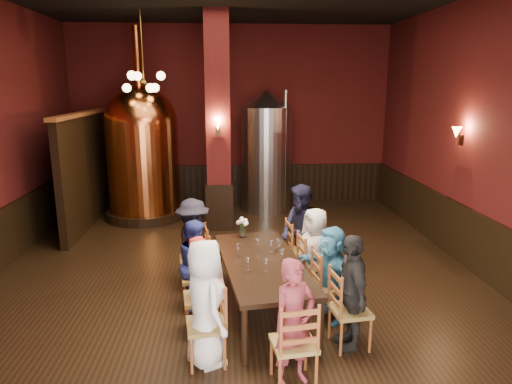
{
  "coord_description": "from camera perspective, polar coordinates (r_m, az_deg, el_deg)",
  "views": [
    {
      "loc": [
        -0.13,
        -6.79,
        3.05
      ],
      "look_at": [
        0.32,
        0.2,
        1.39
      ],
      "focal_mm": 32.0,
      "sensor_mm": 36.0,
      "label": 1
    }
  ],
  "objects": [
    {
      "name": "wine_glass_5",
      "position": [
        5.83,
        -1.0,
        -9.02
      ],
      "size": [
        0.07,
        0.07,
        0.17
      ],
      "primitive_type": null,
      "color": "white",
      "rests_on": "dining_table"
    },
    {
      "name": "wine_glass_1",
      "position": [
        6.43,
        1.92,
        -6.84
      ],
      "size": [
        0.07,
        0.07,
        0.17
      ],
      "primitive_type": null,
      "color": "white",
      "rests_on": "dining_table"
    },
    {
      "name": "wine_glass_0",
      "position": [
        6.32,
        -2.25,
        -7.23
      ],
      "size": [
        0.07,
        0.07,
        0.17
      ],
      "primitive_type": null,
      "color": "white",
      "rests_on": "dining_table"
    },
    {
      "name": "chair_5",
      "position": [
        6.21,
        9.25,
        -11.51
      ],
      "size": [
        0.52,
        0.52,
        0.92
      ],
      "primitive_type": null,
      "rotation": [
        0.0,
        0.0,
        1.71
      ],
      "color": "#9B5127",
      "rests_on": "ground"
    },
    {
      "name": "chair_7",
      "position": [
        7.37,
        5.62,
        -7.32
      ],
      "size": [
        0.52,
        0.52,
        0.92
      ],
      "primitive_type": null,
      "rotation": [
        0.0,
        0.0,
        1.71
      ],
      "color": "#9B5127",
      "rests_on": "ground"
    },
    {
      "name": "person_7",
      "position": [
        7.27,
        5.67,
        -5.07
      ],
      "size": [
        0.67,
        0.83,
        1.53
      ],
      "primitive_type": "imported",
      "rotation": [
        0.0,
        0.0,
        5.19
      ],
      "color": "black",
      "rests_on": "ground"
    },
    {
      "name": "chair_8",
      "position": [
        4.95,
        4.73,
        -18.3
      ],
      "size": [
        0.52,
        0.52,
        0.92
      ],
      "primitive_type": null,
      "rotation": [
        0.0,
        0.0,
        3.28
      ],
      "color": "#9B5127",
      "rests_on": "ground"
    },
    {
      "name": "dining_table",
      "position": [
        6.19,
        0.76,
        -9.14
      ],
      "size": [
        1.31,
        2.51,
        0.75
      ],
      "rotation": [
        0.0,
        0.0,
        0.14
      ],
      "color": "black",
      "rests_on": "ground"
    },
    {
      "name": "wainscot_back",
      "position": [
        12.02,
        -2.99,
        1.04
      ],
      "size": [
        7.9,
        0.08,
        1.0
      ],
      "primitive_type": "cube",
      "color": "black",
      "rests_on": "ground"
    },
    {
      "name": "column",
      "position": [
        9.62,
        -4.74,
        8.49
      ],
      "size": [
        0.58,
        0.58,
        4.5
      ],
      "primitive_type": "cube",
      "color": "#480F11",
      "rests_on": "ground"
    },
    {
      "name": "chair_2",
      "position": [
        6.47,
        -7.38,
        -10.4
      ],
      "size": [
        0.52,
        0.52,
        0.92
      ],
      "primitive_type": null,
      "rotation": [
        0.0,
        0.0,
        -1.44
      ],
      "color": "#9B5127",
      "rests_on": "ground"
    },
    {
      "name": "wainscot_right",
      "position": [
        8.32,
        26.12,
        -5.95
      ],
      "size": [
        0.08,
        9.9,
        1.0
      ],
      "primitive_type": "cube",
      "color": "black",
      "rests_on": "ground"
    },
    {
      "name": "pendant_cluster",
      "position": [
        9.83,
        -13.85,
        13.23
      ],
      "size": [
        0.9,
        0.9,
        1.7
      ],
      "primitive_type": null,
      "color": "#A57226",
      "rests_on": "room"
    },
    {
      "name": "person_6",
      "position": [
        6.7,
        7.33,
        -7.59
      ],
      "size": [
        0.62,
        0.76,
        1.34
      ],
      "primitive_type": "imported",
      "rotation": [
        0.0,
        0.0,
        5.06
      ],
      "color": "beige",
      "rests_on": "ground"
    },
    {
      "name": "partition",
      "position": [
        10.61,
        -20.47,
        2.42
      ],
      "size": [
        0.22,
        3.5,
        2.4
      ],
      "primitive_type": "cube",
      "color": "black",
      "rests_on": "ground"
    },
    {
      "name": "person_3",
      "position": [
        7.01,
        -7.85,
        -6.44
      ],
      "size": [
        0.78,
        1.02,
        1.4
      ],
      "primitive_type": "imported",
      "rotation": [
        0.0,
        0.0,
        1.9
      ],
      "color": "black",
      "rests_on": "ground"
    },
    {
      "name": "chair_1",
      "position": [
        5.87,
        -6.89,
        -12.96
      ],
      "size": [
        0.52,
        0.52,
        0.92
      ],
      "primitive_type": null,
      "rotation": [
        0.0,
        0.0,
        -1.44
      ],
      "color": "#9B5127",
      "rests_on": "ground"
    },
    {
      "name": "person_2",
      "position": [
        6.4,
        -7.43,
        -8.97
      ],
      "size": [
        0.32,
        0.62,
        1.27
      ],
      "primitive_type": "imported",
      "rotation": [
        0.0,
        0.0,
        1.55
      ],
      "color": "navy",
      "rests_on": "ground"
    },
    {
      "name": "wine_glass_3",
      "position": [
        6.5,
        0.13,
        -6.62
      ],
      "size": [
        0.07,
        0.07,
        0.17
      ],
      "primitive_type": null,
      "color": "white",
      "rests_on": "dining_table"
    },
    {
      "name": "room",
      "position": [
        6.83,
        -2.6,
        6.57
      ],
      "size": [
        10.0,
        10.02,
        4.5
      ],
      "color": "black",
      "rests_on": "ground"
    },
    {
      "name": "wine_glass_2",
      "position": [
        5.79,
        1.27,
        -9.17
      ],
      "size": [
        0.07,
        0.07,
        0.17
      ],
      "primitive_type": null,
      "color": "white",
      "rests_on": "dining_table"
    },
    {
      "name": "steel_vessel",
      "position": [
        11.09,
        1.31,
        5.08
      ],
      "size": [
        1.59,
        1.59,
        2.93
      ],
      "rotation": [
        0.0,
        0.0,
        -0.41
      ],
      "color": "#B2B2B7",
      "rests_on": "ground"
    },
    {
      "name": "chair_3",
      "position": [
        7.09,
        -7.79,
        -8.25
      ],
      "size": [
        0.52,
        0.52,
        0.92
      ],
      "primitive_type": null,
      "rotation": [
        0.0,
        0.0,
        -1.44
      ],
      "color": "#9B5127",
      "rests_on": "ground"
    },
    {
      "name": "person_8",
      "position": [
        4.84,
        4.79,
        -16.03
      ],
      "size": [
        0.6,
        0.53,
        1.37
      ],
      "primitive_type": "imported",
      "rotation": [
        0.0,
        0.0,
        6.78
      ],
      "color": "maroon",
      "rests_on": "ground"
    },
    {
      "name": "wine_glass_4",
      "position": [
        6.12,
        3.29,
        -7.94
      ],
      "size": [
        0.07,
        0.07,
        0.17
      ],
      "primitive_type": null,
      "color": "white",
      "rests_on": "dining_table"
    },
    {
      "name": "chair_0",
      "position": [
        5.28,
        -6.27,
        -16.14
      ],
      "size": [
        0.52,
        0.52,
        0.92
      ],
      "primitive_type": null,
      "rotation": [
        0.0,
        0.0,
        -1.44
      ],
      "color": "#9B5127",
      "rests_on": "ground"
    },
    {
      "name": "person_4",
      "position": [
        5.55,
        11.81,
        -12.06
      ],
      "size": [
        0.37,
        0.83,
        1.39
      ],
      "primitive_type": "imported",
      "rotation": [
        0.0,
        0.0,
        4.75
      ],
      "color": "black",
      "rests_on": "ground"
    },
    {
      "name": "person_5",
      "position": [
        6.14,
        9.32,
        -9.99
      ],
      "size": [
        0.77,
        1.24,
        1.28
      ],
      "primitive_type": "imported",
      "rotation": [
        0.0,
        0.0,
        5.07
      ],
      "color": "teal",
      "rests_on": "ground"
    },
    {
      "name": "rose_vase",
      "position": [
        7.0,
        -1.67,
        -4.07
      ],
      "size": [
        0.19,
        0.19,
        0.32
      ],
      "color": "white",
      "rests_on": "dining_table"
    },
    {
      "name": "person_0",
      "position": [
        5.16,
        -6.35,
        -13.62
      ],
      "size": [
        0.69,
        0.83,
        1.44
      ],
      "primitive_type": "imported",
      "rotation": [
        0.0,
        0.0,
        1.97
      ],
      "color": "white",
      "rests_on": "ground"
    },
    {
      "name": "person_1",
      "position": [
        5.8,
        -6.94,
        -11.42
      ],
      "size": [
        0.49,
        0.55,
        1.27
      ],
      "primitive_type": "imported",
      "rotation": [
        0.0,
        0.0,
        2.06
      ],
      "color": "red",
      "rests_on": "ground"
    },
    {
      "name": "wine_glass_7",
      "position": [
        6.52,
        2.73,
        -6.56
      ],
      "size": [
        0.07,
        0.07,
        0.17
      ],
      "primitive_type": null,
      "color": "white",
      "rests_on": "dining_table"
    },
    {
      "name": "chair_6",
      "position": [
        6.78,
        7.28,
        -9.26
      ],
      "size": [
        0.52,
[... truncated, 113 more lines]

